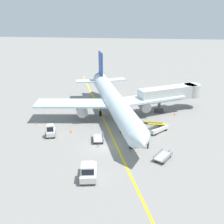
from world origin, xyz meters
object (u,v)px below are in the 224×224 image
Objects in this scene: safety_cone_nose_right at (71,131)px; safety_cone_nose_left at (37,123)px; baggage_tug_near_wing at (51,131)px; ground_crew_marshaller at (121,128)px; ground_crew_wing_walker at (148,143)px; baggage_cart_loaded at (98,138)px; pushback_tug at (88,171)px; airliner at (113,100)px; belt_loader_forward_hold at (157,128)px; safety_cone_wingtip_left at (175,114)px; jet_bridge at (174,93)px; baggage_cart_empty_trailing at (163,156)px.

safety_cone_nose_left is at bearing 158.77° from safety_cone_nose_right.
baggage_tug_near_wing reaches higher than ground_crew_marshaller.
ground_crew_wing_walker is at bearing -7.97° from baggage_tug_near_wing.
ground_crew_marshaller reaches higher than baggage_cart_loaded.
pushback_tug is 1.00× the size of baggage_cart_loaded.
ground_crew_marshaller is 6.48m from ground_crew_wing_walker.
airliner is at bearing 49.53° from safety_cone_nose_right.
pushback_tug is 0.85× the size of belt_loader_forward_hold.
baggage_cart_loaded reaches higher than safety_cone_nose_left.
airliner reaches higher than safety_cone_nose_right.
safety_cone_nose_left is at bearing 129.56° from pushback_tug.
ground_crew_marshaller reaches higher than safety_cone_wingtip_left.
baggage_tug_near_wing is at bearing -144.19° from jet_bridge.
baggage_tug_near_wing is at bearing 127.96° from pushback_tug.
ground_crew_wing_walker is (-2.03, 2.89, 0.44)m from baggage_cart_empty_trailing.
baggage_cart_loaded is (-0.48, 9.97, -0.53)m from pushback_tug.
safety_cone_wingtip_left is at bearing 79.62° from baggage_cart_empty_trailing.
ground_crew_marshaller is (-6.42, 7.65, 0.44)m from baggage_cart_empty_trailing.
baggage_cart_empty_trailing is 10.00m from ground_crew_marshaller.
ground_crew_marshaller is (10.92, 2.62, -0.02)m from baggage_tug_near_wing.
jet_bridge is at bearing 52.16° from ground_crew_marshaller.
baggage_cart_empty_trailing is at bearing -49.99° from ground_crew_marshaller.
ground_crew_marshaller is 3.86× the size of safety_cone_nose_right.
baggage_cart_empty_trailing is (8.39, -13.97, -2.95)m from airliner.
baggage_tug_near_wing reaches higher than baggage_cart_loaded.
belt_loader_forward_hold reaches higher than pushback_tug.
airliner is 12.87× the size of baggage_tug_near_wing.
safety_cone_nose_left is (-21.46, 9.43, -0.25)m from baggage_cart_empty_trailing.
belt_loader_forward_hold is at bearing 93.30° from baggage_cart_empty_trailing.
pushback_tug reaches higher than baggage_cart_loaded.
belt_loader_forward_hold reaches higher than baggage_cart_loaded.
airliner is 2.76× the size of jet_bridge.
baggage_cart_loaded is at bearing 92.74° from pushback_tug.
safety_cone_nose_right is at bearing 113.94° from pushback_tug.
jet_bridge is 7.33× the size of ground_crew_wing_walker.
ground_crew_wing_walker is (7.56, -1.56, 0.44)m from baggage_cart_loaded.
baggage_cart_empty_trailing is at bearing -98.31° from jet_bridge.
jet_bridge is 7.33× the size of ground_crew_marshaller.
baggage_tug_near_wing is at bearing -166.52° from ground_crew_marshaller.
airliner is 8.90× the size of pushback_tug.
pushback_tug is 10.67m from baggage_cart_empty_trailing.
safety_cone_nose_right is (-14.05, -1.98, -0.56)m from belt_loader_forward_hold.
airliner is at bearing 119.89° from ground_crew_wing_walker.
safety_cone_nose_left is (-15.04, 1.77, -0.69)m from ground_crew_marshaller.
jet_bridge is 21.91m from safety_cone_nose_right.
jet_bridge is (11.26, 5.65, 0.12)m from airliner.
baggage_tug_near_wing is 6.06× the size of safety_cone_nose_left.
safety_cone_wingtip_left is (3.05, 16.65, -0.25)m from baggage_cart_empty_trailing.
baggage_tug_near_wing is (-20.21, -14.58, -2.62)m from jet_bridge.
safety_cone_nose_right is (-17.42, -12.87, -3.32)m from jet_bridge.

